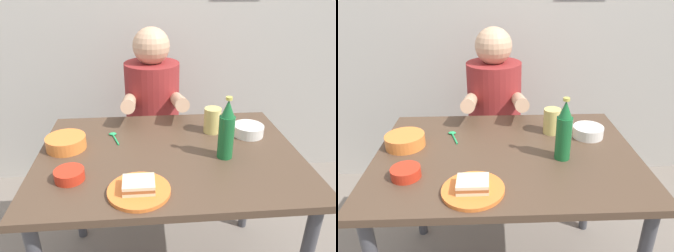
# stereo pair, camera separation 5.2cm
# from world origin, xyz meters

# --- Properties ---
(dining_table) EXTENTS (1.10, 0.80, 0.74)m
(dining_table) POSITION_xyz_m (0.00, 0.00, 0.65)
(dining_table) COLOR #4C3828
(dining_table) RESTS_ON ground
(stool) EXTENTS (0.34, 0.34, 0.45)m
(stool) POSITION_xyz_m (-0.04, 0.63, 0.35)
(stool) COLOR #4C4C51
(stool) RESTS_ON ground
(person_seated) EXTENTS (0.33, 0.56, 0.72)m
(person_seated) POSITION_xyz_m (-0.04, 0.62, 0.77)
(person_seated) COLOR maroon
(person_seated) RESTS_ON stool
(plate_orange) EXTENTS (0.22, 0.22, 0.01)m
(plate_orange) POSITION_xyz_m (-0.13, -0.27, 0.75)
(plate_orange) COLOR orange
(plate_orange) RESTS_ON dining_table
(sandwich) EXTENTS (0.11, 0.09, 0.04)m
(sandwich) POSITION_xyz_m (-0.13, -0.27, 0.77)
(sandwich) COLOR beige
(sandwich) RESTS_ON plate_orange
(beer_mug) EXTENTS (0.13, 0.08, 0.12)m
(beer_mug) POSITION_xyz_m (0.22, 0.18, 0.80)
(beer_mug) COLOR #D1BC66
(beer_mug) RESTS_ON dining_table
(beer_bottle) EXTENTS (0.06, 0.06, 0.26)m
(beer_bottle) POSITION_xyz_m (0.23, -0.06, 0.86)
(beer_bottle) COLOR #19602D
(beer_bottle) RESTS_ON dining_table
(soup_bowl_orange) EXTENTS (0.17, 0.17, 0.05)m
(soup_bowl_orange) POSITION_xyz_m (-0.44, 0.07, 0.77)
(soup_bowl_orange) COLOR orange
(soup_bowl_orange) RESTS_ON dining_table
(rice_bowl_white) EXTENTS (0.14, 0.14, 0.05)m
(rice_bowl_white) POSITION_xyz_m (0.38, 0.13, 0.77)
(rice_bowl_white) COLOR silver
(rice_bowl_white) RESTS_ON dining_table
(sauce_bowl_chili) EXTENTS (0.11, 0.11, 0.04)m
(sauce_bowl_chili) POSITION_xyz_m (-0.38, -0.17, 0.76)
(sauce_bowl_chili) COLOR red
(sauce_bowl_chili) RESTS_ON dining_table
(spoon) EXTENTS (0.06, 0.12, 0.01)m
(spoon) POSITION_xyz_m (-0.24, 0.16, 0.75)
(spoon) COLOR #26A559
(spoon) RESTS_ON dining_table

